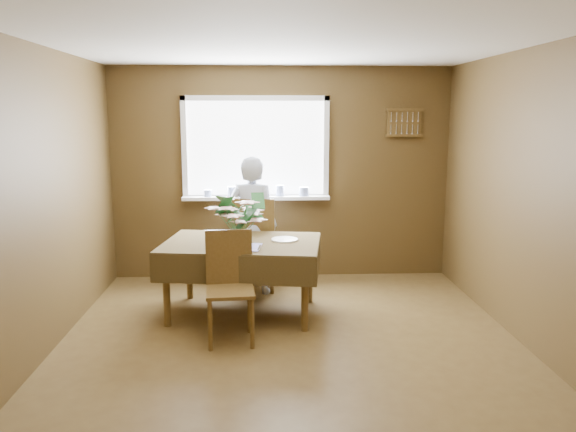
{
  "coord_description": "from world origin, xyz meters",
  "views": [
    {
      "loc": [
        -0.24,
        -4.39,
        1.96
      ],
      "look_at": [
        0.0,
        0.55,
        1.05
      ],
      "focal_mm": 35.0,
      "sensor_mm": 36.0,
      "label": 1
    }
  ],
  "objects_px": {
    "dining_table": "(242,250)",
    "seated_woman": "(252,225)",
    "chair_near": "(230,281)",
    "flower_bouquet": "(239,217)",
    "chair_far": "(255,241)"
  },
  "relations": [
    {
      "from": "dining_table",
      "to": "seated_woman",
      "type": "height_order",
      "value": "seated_woman"
    },
    {
      "from": "chair_near",
      "to": "flower_bouquet",
      "type": "distance_m",
      "value": 0.64
    },
    {
      "from": "dining_table",
      "to": "chair_near",
      "type": "distance_m",
      "value": 0.63
    },
    {
      "from": "chair_far",
      "to": "flower_bouquet",
      "type": "relative_size",
      "value": 2.08
    },
    {
      "from": "dining_table",
      "to": "seated_woman",
      "type": "bearing_deg",
      "value": 90.0
    },
    {
      "from": "dining_table",
      "to": "flower_bouquet",
      "type": "bearing_deg",
      "value": -87.2
    },
    {
      "from": "dining_table",
      "to": "chair_far",
      "type": "distance_m",
      "value": 0.73
    },
    {
      "from": "chair_near",
      "to": "flower_bouquet",
      "type": "relative_size",
      "value": 1.88
    },
    {
      "from": "dining_table",
      "to": "flower_bouquet",
      "type": "distance_m",
      "value": 0.43
    },
    {
      "from": "chair_far",
      "to": "flower_bouquet",
      "type": "distance_m",
      "value": 1.03
    },
    {
      "from": "dining_table",
      "to": "seated_woman",
      "type": "distance_m",
      "value": 0.7
    },
    {
      "from": "seated_woman",
      "to": "chair_near",
      "type": "bearing_deg",
      "value": 97.69
    },
    {
      "from": "chair_far",
      "to": "seated_woman",
      "type": "height_order",
      "value": "seated_woman"
    },
    {
      "from": "dining_table",
      "to": "chair_far",
      "type": "bearing_deg",
      "value": 88.66
    },
    {
      "from": "dining_table",
      "to": "chair_near",
      "type": "height_order",
      "value": "chair_near"
    }
  ]
}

